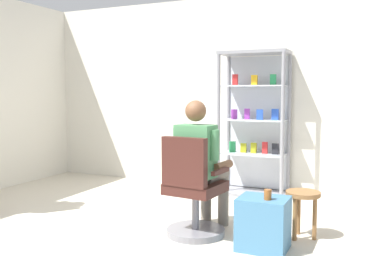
{
  "coord_description": "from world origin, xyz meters",
  "views": [
    {
      "loc": [
        1.93,
        -2.71,
        1.36
      ],
      "look_at": [
        0.17,
        1.21,
        1.0
      ],
      "focal_mm": 39.48,
      "sensor_mm": 36.0,
      "label": 1
    }
  ],
  "objects": [
    {
      "name": "back_wall",
      "position": [
        0.0,
        3.0,
        1.35
      ],
      "size": [
        6.0,
        0.1,
        2.7
      ],
      "primitive_type": "cube",
      "color": "silver",
      "rests_on": "ground"
    },
    {
      "name": "office_chair",
      "position": [
        0.34,
        0.85,
        0.39
      ],
      "size": [
        0.59,
        0.56,
        0.96
      ],
      "color": "slate",
      "rests_on": "ground"
    },
    {
      "name": "tea_glass",
      "position": [
        1.08,
        0.75,
        0.5
      ],
      "size": [
        0.06,
        0.06,
        0.09
      ],
      "primitive_type": "cylinder",
      "color": "brown",
      "rests_on": "storage_crate"
    },
    {
      "name": "wooden_stool",
      "position": [
        1.3,
        1.23,
        0.35
      ],
      "size": [
        0.32,
        0.32,
        0.44
      ],
      "color": "olive",
      "rests_on": "ground"
    },
    {
      "name": "display_cabinet_main",
      "position": [
        0.4,
        2.76,
        0.96
      ],
      "size": [
        0.9,
        0.45,
        1.9
      ],
      "color": "gray",
      "rests_on": "ground"
    },
    {
      "name": "seated_shopkeeper",
      "position": [
        0.36,
        1.02,
        0.71
      ],
      "size": [
        0.52,
        0.59,
        1.29
      ],
      "color": "slate",
      "rests_on": "ground"
    },
    {
      "name": "storage_crate",
      "position": [
        1.03,
        0.81,
        0.23
      ],
      "size": [
        0.42,
        0.36,
        0.45
      ],
      "primitive_type": "cube",
      "color": "teal",
      "rests_on": "ground"
    }
  ]
}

